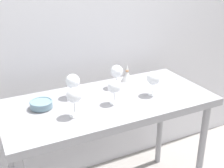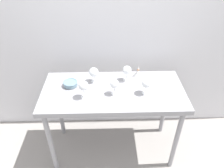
% 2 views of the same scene
% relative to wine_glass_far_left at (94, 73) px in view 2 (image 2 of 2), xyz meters
% --- Properties ---
extents(ground_plane, '(6.00, 6.00, 0.00)m').
position_rel_wine_glass_far_left_xyz_m(ground_plane, '(0.19, -0.14, -1.01)').
color(ground_plane, gray).
extents(back_wall, '(3.80, 0.04, 2.60)m').
position_rel_wine_glass_far_left_xyz_m(back_wall, '(0.19, 0.35, 0.29)').
color(back_wall, silver).
rests_on(back_wall, ground_plane).
extents(steel_counter, '(1.40, 0.65, 0.90)m').
position_rel_wine_glass_far_left_xyz_m(steel_counter, '(0.19, -0.14, -0.22)').
color(steel_counter, gray).
rests_on(steel_counter, ground_plane).
extents(wine_glass_far_left, '(0.10, 0.10, 0.16)m').
position_rel_wine_glass_far_left_xyz_m(wine_glass_far_left, '(0.00, 0.00, 0.00)').
color(wine_glass_far_left, white).
rests_on(wine_glass_far_left, steel_counter).
extents(wine_glass_far_right, '(0.09, 0.09, 0.17)m').
position_rel_wine_glass_far_left_xyz_m(wine_glass_far_right, '(0.34, 0.02, 0.01)').
color(wine_glass_far_right, white).
rests_on(wine_glass_far_right, steel_counter).
extents(wine_glass_near_center, '(0.08, 0.08, 0.16)m').
position_rel_wine_glass_far_left_xyz_m(wine_glass_near_center, '(0.20, -0.21, 0.00)').
color(wine_glass_near_center, white).
rests_on(wine_glass_near_center, steel_counter).
extents(wine_glass_near_left, '(0.09, 0.09, 0.18)m').
position_rel_wine_glass_far_left_xyz_m(wine_glass_near_left, '(-0.08, -0.25, 0.02)').
color(wine_glass_near_left, white).
rests_on(wine_glass_near_left, steel_counter).
extents(wine_glass_near_right, '(0.10, 0.10, 0.17)m').
position_rel_wine_glass_far_left_xyz_m(wine_glass_near_right, '(0.50, -0.21, 0.00)').
color(wine_glass_near_right, white).
rests_on(wine_glass_near_right, steel_counter).
extents(tasting_sheet_upper, '(0.28, 0.31, 0.00)m').
position_rel_wine_glass_far_left_xyz_m(tasting_sheet_upper, '(0.61, -0.07, -0.11)').
color(tasting_sheet_upper, white).
rests_on(tasting_sheet_upper, steel_counter).
extents(tasting_bowl, '(0.14, 0.14, 0.05)m').
position_rel_wine_glass_far_left_xyz_m(tasting_bowl, '(-0.23, -0.07, -0.08)').
color(tasting_bowl, '#4C4C4C').
rests_on(tasting_bowl, steel_counter).
extents(decanter_funnel, '(0.10, 0.10, 0.13)m').
position_rel_wine_glass_far_left_xyz_m(decanter_funnel, '(0.46, 0.09, -0.07)').
color(decanter_funnel, silver).
rests_on(decanter_funnel, steel_counter).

